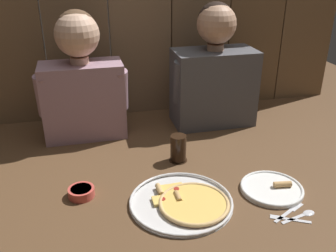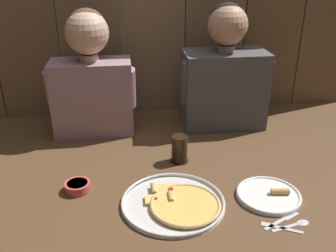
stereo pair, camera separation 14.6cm
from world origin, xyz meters
TOP-DOWN VIEW (x-y plane):
  - ground_plane at (0.00, 0.00)m, footprint 3.20×3.20m
  - pizza_tray at (-0.01, -0.16)m, footprint 0.36×0.36m
  - dinner_plate at (0.32, -0.16)m, footprint 0.23×0.23m
  - drinking_glass at (0.05, 0.13)m, footprint 0.08×0.08m
  - dipping_bowl at (-0.36, -0.03)m, footprint 0.09×0.09m
  - table_fork at (0.30, -0.32)m, footprint 0.12×0.07m
  - table_knife at (0.32, -0.29)m, footprint 0.15×0.09m
  - table_spoon at (0.36, -0.31)m, footprint 0.14×0.05m
  - diner_left at (-0.31, 0.47)m, footprint 0.40×0.20m
  - diner_right at (0.31, 0.47)m, footprint 0.43×0.22m

SIDE VIEW (x-z plane):
  - ground_plane at x=0.00m, z-range 0.00..0.00m
  - table_knife at x=0.32m, z-range 0.00..0.00m
  - table_fork at x=0.30m, z-range 0.00..0.01m
  - table_spoon at x=0.36m, z-range 0.00..0.01m
  - dinner_plate at x=0.32m, z-range -0.01..0.03m
  - pizza_tray at x=-0.01m, z-range 0.00..0.02m
  - dipping_bowl at x=-0.36m, z-range 0.00..0.03m
  - drinking_glass at x=0.05m, z-range 0.00..0.11m
  - diner_right at x=0.31m, z-range -0.03..0.56m
  - diner_left at x=-0.31m, z-range -0.01..0.57m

